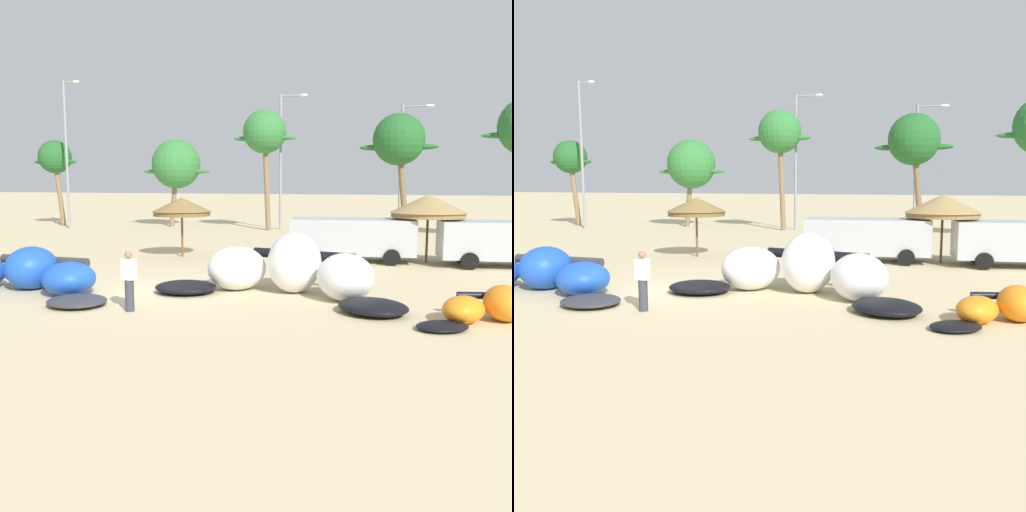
% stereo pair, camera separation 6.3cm
% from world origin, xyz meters
% --- Properties ---
extents(ground_plane, '(260.00, 260.00, 0.00)m').
position_xyz_m(ground_plane, '(0.00, 0.00, 0.00)').
color(ground_plane, beige).
extents(kite_left, '(7.89, 3.57, 1.37)m').
position_xyz_m(kite_left, '(-3.89, -1.05, 0.53)').
color(kite_left, '#333338').
rests_on(kite_left, ground).
extents(kite_left_of_center, '(8.11, 4.42, 1.87)m').
position_xyz_m(kite_left_of_center, '(4.20, 0.94, 0.71)').
color(kite_left_of_center, black).
rests_on(kite_left_of_center, ground).
extents(kite_center, '(4.86, 2.87, 0.90)m').
position_xyz_m(kite_center, '(10.12, -0.79, 0.34)').
color(kite_center, black).
rests_on(kite_center, ground).
extents(beach_umbrella_near_van, '(2.72, 2.72, 2.71)m').
position_xyz_m(beach_umbrella_near_van, '(-2.54, 7.82, 2.29)').
color(beach_umbrella_near_van, brown).
rests_on(beach_umbrella_near_van, ground).
extents(beach_umbrella_middle, '(3.19, 3.19, 2.89)m').
position_xyz_m(beach_umbrella_middle, '(8.15, 9.25, 2.41)').
color(beach_umbrella_middle, brown).
rests_on(beach_umbrella_middle, ground).
extents(parked_van, '(5.53, 2.77, 1.84)m').
position_xyz_m(parked_van, '(11.16, 8.93, 1.09)').
color(parked_van, '#B2B7BC').
rests_on(parked_van, ground).
extents(parked_car_second, '(5.44, 2.68, 1.84)m').
position_xyz_m(parked_car_second, '(4.96, 8.68, 1.09)').
color(parked_car_second, '#B2B7BC').
rests_on(parked_car_second, ground).
extents(person_near_kites, '(0.36, 0.24, 1.62)m').
position_xyz_m(person_near_kites, '(0.68, -2.40, 0.82)').
color(person_near_kites, '#383842').
rests_on(person_near_kites, ground).
extents(palm_leftmost, '(3.83, 2.55, 6.59)m').
position_xyz_m(palm_leftmost, '(-19.69, 21.59, 5.20)').
color(palm_leftmost, '#7F6647').
rests_on(palm_leftmost, ground).
extents(palm_left, '(5.49, 3.66, 6.55)m').
position_xyz_m(palm_left, '(-10.09, 23.09, 4.68)').
color(palm_left, '#7F6647').
rests_on(palm_left, ground).
extents(palm_left_of_gap, '(4.53, 3.02, 8.36)m').
position_xyz_m(palm_left_of_gap, '(-2.91, 22.29, 6.73)').
color(palm_left_of_gap, '#7F6647').
rests_on(palm_left_of_gap, ground).
extents(palm_center_left, '(4.72, 3.15, 7.54)m').
position_xyz_m(palm_center_left, '(6.26, 20.13, 5.89)').
color(palm_center_left, brown).
rests_on(palm_center_left, ground).
extents(lamppost_west, '(1.42, 0.24, 10.55)m').
position_xyz_m(lamppost_west, '(-16.95, 19.42, 5.78)').
color(lamppost_west, gray).
rests_on(lamppost_west, ground).
extents(lamppost_west_center, '(1.99, 0.24, 9.45)m').
position_xyz_m(lamppost_west_center, '(-1.80, 23.04, 5.29)').
color(lamppost_west_center, gray).
rests_on(lamppost_west_center, ground).
extents(lamppost_east_center, '(1.97, 0.24, 8.17)m').
position_xyz_m(lamppost_east_center, '(6.55, 21.13, 4.63)').
color(lamppost_east_center, gray).
rests_on(lamppost_east_center, ground).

